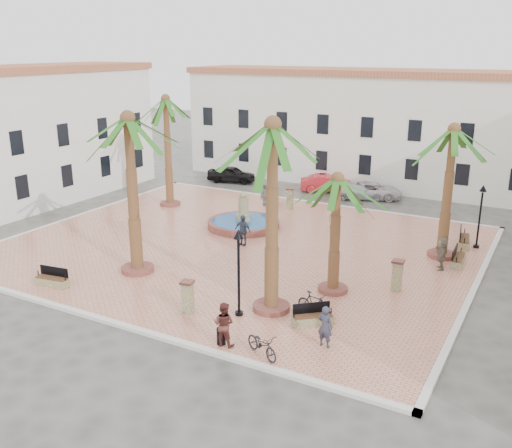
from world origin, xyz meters
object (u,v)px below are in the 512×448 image
object	(u,v)px
bollard_e	(397,275)
bicycle_b	(314,305)
bench_se	(312,319)
car_silver	(359,191)
palm_ne	(453,145)
bollard_se	(188,296)
car_red	(327,183)
bollard_n	(290,198)
pedestrian_north	(265,193)
bench_ne	(464,241)
bench_s	(52,281)
litter_bin	(221,336)
palm_s	(273,147)
bicycle_a	(262,345)
palm_e	(337,194)
cyclist_a	(325,326)
car_white	(372,191)
lamppost_e	(481,206)
palm_sw	(129,137)
cyclist_b	(224,324)
fountain	(244,222)
pedestrian_fountain_b	(243,230)
lamppost_s	(239,258)
pedestrian_fountain_a	(334,217)
car_black	(232,174)
pedestrian_east	(442,253)
palm_nw	(166,111)
bench_e	(458,260)

from	to	relation	value
bollard_e	bicycle_b	world-z (taller)	bollard_e
bench_se	car_silver	bearing A→B (deg)	63.44
palm_ne	bollard_se	bearing A→B (deg)	-123.25
palm_ne	car_red	world-z (taller)	palm_ne
bollard_n	pedestrian_north	bearing A→B (deg)	-178.21
bench_ne	bench_s	bearing A→B (deg)	124.55
litter_bin	pedestrian_north	distance (m)	20.39
palm_s	car_red	size ratio (longest dim) A/B	2.02
bicycle_a	bicycle_b	xyz separation A→B (m)	(0.39, 3.99, 0.08)
bollard_e	litter_bin	bearing A→B (deg)	-118.47
palm_e	bench_se	size ratio (longest dim) A/B	3.55
litter_bin	cyclist_a	distance (m)	4.06
car_white	palm_s	bearing A→B (deg)	170.25
lamppost_e	bench_se	bearing A→B (deg)	-108.59
bench_s	cyclist_a	distance (m)	13.91
lamppost_e	palm_sw	bearing A→B (deg)	-140.23
lamppost_e	cyclist_b	world-z (taller)	lamppost_e
fountain	pedestrian_fountain_b	distance (m)	3.49
lamppost_e	palm_e	bearing A→B (deg)	-117.24
palm_s	lamppost_s	distance (m)	4.85
cyclist_b	pedestrian_fountain_a	xyz separation A→B (m)	(-1.69, 15.87, -0.11)
bollard_se	bench_s	bearing A→B (deg)	-174.15
bench_ne	car_black	size ratio (longest dim) A/B	0.49
pedestrian_fountain_b	bollard_n	bearing A→B (deg)	102.77
cyclist_b	pedestrian_fountain_b	distance (m)	11.72
pedestrian_fountain_a	car_black	xyz separation A→B (m)	(-12.88, 8.66, -0.23)
fountain	pedestrian_fountain_b	bearing A→B (deg)	-60.58
palm_sw	palm_e	xyz separation A→B (m)	(9.78, 2.57, -2.22)
bollard_n	car_red	bearing A→B (deg)	88.65
cyclist_a	palm_ne	bearing A→B (deg)	-92.81
palm_e	bicycle_b	world-z (taller)	palm_e
palm_ne	bench_ne	world-z (taller)	palm_ne
palm_e	pedestrian_east	distance (m)	7.67
fountain	bollard_n	size ratio (longest dim) A/B	2.98
lamppost_s	bollard_se	world-z (taller)	lamppost_s
fountain	car_black	xyz separation A→B (m)	(-7.63, 11.06, 0.23)
pedestrian_east	car_white	size ratio (longest dim) A/B	0.38
palm_ne	litter_bin	world-z (taller)	palm_ne
pedestrian_fountain_b	car_silver	distance (m)	14.15
bench_ne	car_silver	size ratio (longest dim) A/B	0.48
bollard_e	car_red	size ratio (longest dim) A/B	0.36
lamppost_e	litter_bin	distance (m)	18.16
palm_nw	pedestrian_east	size ratio (longest dim) A/B	4.62
bench_ne	pedestrian_fountain_a	bearing A→B (deg)	86.48
bench_ne	car_silver	bearing A→B (deg)	40.32
lamppost_e	lamppost_s	bearing A→B (deg)	-118.38
bench_e	pedestrian_fountain_b	world-z (taller)	pedestrian_fountain_b
bench_ne	pedestrian_fountain_a	distance (m)	7.84
palm_sw	bicycle_a	world-z (taller)	palm_sw
bench_s	bollard_n	size ratio (longest dim) A/B	1.14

